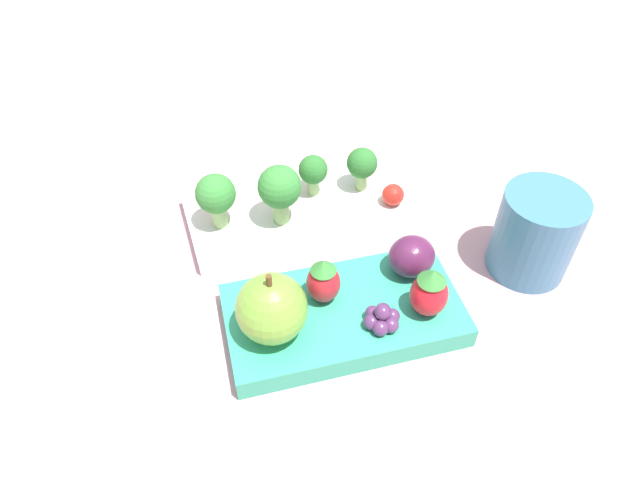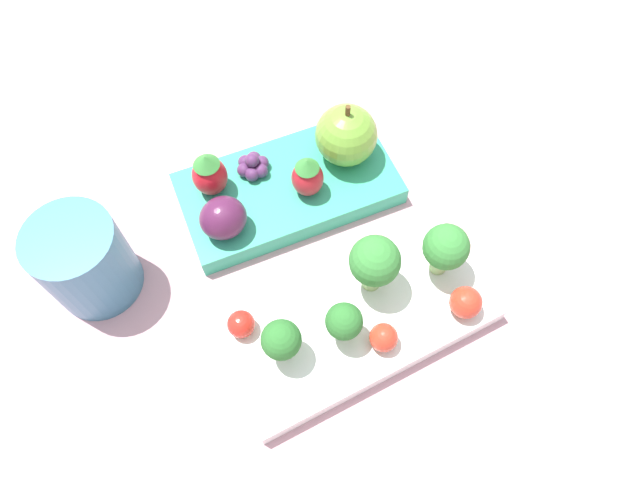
{
  "view_description": "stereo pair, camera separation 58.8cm",
  "coord_description": "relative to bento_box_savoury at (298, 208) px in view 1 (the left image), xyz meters",
  "views": [
    {
      "loc": [
        -0.12,
        -0.34,
        0.39
      ],
      "look_at": [
        0.0,
        0.0,
        0.03
      ],
      "focal_mm": 32.0,
      "sensor_mm": 36.0,
      "label": 1
    },
    {
      "loc": [
        0.11,
        0.2,
        0.45
      ],
      "look_at": [
        0.0,
        0.0,
        0.03
      ],
      "focal_mm": 32.0,
      "sensor_mm": 36.0,
      "label": 2
    }
  ],
  "objects": [
    {
      "name": "plum",
      "position": [
        0.06,
        -0.12,
        0.03
      ],
      "size": [
        0.04,
        0.04,
        0.04
      ],
      "color": "#511E42",
      "rests_on": "bento_box_fruit"
    },
    {
      "name": "broccoli_floret_3",
      "position": [
        -0.02,
        -0.02,
        0.05
      ],
      "size": [
        0.04,
        0.04,
        0.06
      ],
      "color": "#93B770",
      "rests_on": "bento_box_savoury"
    },
    {
      "name": "cherry_tomato_1",
      "position": [
        0.09,
        -0.03,
        0.02
      ],
      "size": [
        0.02,
        0.02,
        0.02
      ],
      "color": "red",
      "rests_on": "bento_box_savoury"
    },
    {
      "name": "apple",
      "position": [
        -0.07,
        -0.15,
        0.04
      ],
      "size": [
        0.06,
        0.06,
        0.07
      ],
      "color": "#70A838",
      "rests_on": "bento_box_fruit"
    },
    {
      "name": "cherry_tomato_2",
      "position": [
        -0.0,
        0.03,
        0.02
      ],
      "size": [
        0.02,
        0.02,
        0.02
      ],
      "color": "red",
      "rests_on": "bento_box_savoury"
    },
    {
      "name": "cherry_tomato_0",
      "position": [
        -0.08,
        0.03,
        0.02
      ],
      "size": [
        0.03,
        0.03,
        0.03
      ],
      "color": "red",
      "rests_on": "bento_box_savoury"
    },
    {
      "name": "drinking_cup",
      "position": [
        0.18,
        -0.14,
        0.03
      ],
      "size": [
        0.07,
        0.07,
        0.08
      ],
      "color": "teal",
      "rests_on": "ground_plane"
    },
    {
      "name": "broccoli_floret_1",
      "position": [
        -0.08,
        -0.01,
        0.05
      ],
      "size": [
        0.04,
        0.04,
        0.06
      ],
      "color": "#93B770",
      "rests_on": "bento_box_savoury"
    },
    {
      "name": "strawberry_0",
      "position": [
        0.06,
        -0.17,
        0.03
      ],
      "size": [
        0.03,
        0.03,
        0.05
      ],
      "color": "red",
      "rests_on": "bento_box_fruit"
    },
    {
      "name": "bento_box_fruit",
      "position": [
        -0.0,
        -0.14,
        0.0
      ],
      "size": [
        0.2,
        0.12,
        0.02
      ],
      "color": "#33A87F",
      "rests_on": "ground_plane"
    },
    {
      "name": "ground_plane",
      "position": [
        -0.01,
        -0.07,
        -0.01
      ],
      "size": [
        4.0,
        4.0,
        0.0
      ],
      "primitive_type": "plane",
      "color": "#C6939E"
    },
    {
      "name": "broccoli_floret_0",
      "position": [
        0.07,
        -0.0,
        0.04
      ],
      "size": [
        0.03,
        0.03,
        0.05
      ],
      "color": "#93B770",
      "rests_on": "bento_box_savoury"
    },
    {
      "name": "bento_box_savoury",
      "position": [
        0.0,
        0.0,
        0.0
      ],
      "size": [
        0.22,
        0.1,
        0.02
      ],
      "color": "white",
      "rests_on": "ground_plane"
    },
    {
      "name": "broccoli_floret_2",
      "position": [
        0.02,
        0.01,
        0.04
      ],
      "size": [
        0.03,
        0.03,
        0.04
      ],
      "color": "#93B770",
      "rests_on": "bento_box_savoury"
    },
    {
      "name": "grape_cluster",
      "position": [
        0.02,
        -0.17,
        0.02
      ],
      "size": [
        0.03,
        0.03,
        0.02
      ],
      "color": "#562D5B",
      "rests_on": "bento_box_fruit"
    },
    {
      "name": "strawberry_1",
      "position": [
        -0.02,
        -0.13,
        0.03
      ],
      "size": [
        0.03,
        0.03,
        0.04
      ],
      "color": "red",
      "rests_on": "bento_box_fruit"
    }
  ]
}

